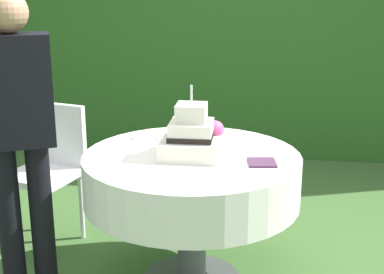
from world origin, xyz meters
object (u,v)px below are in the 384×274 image
(cake_table, at_px, (192,179))
(serving_plate_near, at_px, (166,138))
(serving_plate_far, at_px, (141,137))
(napkin_stack, at_px, (262,163))
(garden_chair, at_px, (50,161))
(standing_person, at_px, (18,130))
(wedding_cake, at_px, (193,137))

(cake_table, xyz_separation_m, serving_plate_near, (-0.19, 0.27, 0.15))
(serving_plate_near, bearing_deg, serving_plate_far, 179.13)
(cake_table, relative_size, napkin_stack, 8.30)
(serving_plate_far, relative_size, napkin_stack, 0.87)
(garden_chair, distance_m, standing_person, 0.77)
(serving_plate_near, height_order, standing_person, standing_person)
(serving_plate_near, xyz_separation_m, garden_chair, (-0.77, 0.13, -0.22))
(serving_plate_near, distance_m, serving_plate_far, 0.15)
(wedding_cake, bearing_deg, serving_plate_near, 125.27)
(wedding_cake, bearing_deg, cake_table, 137.37)
(cake_table, bearing_deg, napkin_stack, -14.51)
(serving_plate_near, height_order, napkin_stack, same)
(cake_table, relative_size, wedding_cake, 3.07)
(cake_table, relative_size, garden_chair, 1.30)
(serving_plate_near, bearing_deg, standing_person, -140.66)
(garden_chair, bearing_deg, cake_table, -22.39)
(serving_plate_near, height_order, garden_chair, garden_chair)
(serving_plate_far, bearing_deg, wedding_cake, -39.15)
(cake_table, bearing_deg, standing_person, -162.73)
(garden_chair, height_order, standing_person, standing_person)
(wedding_cake, distance_m, serving_plate_far, 0.46)
(wedding_cake, height_order, serving_plate_near, wedding_cake)
(serving_plate_near, xyz_separation_m, napkin_stack, (0.56, -0.37, 0.00))
(napkin_stack, xyz_separation_m, garden_chair, (-1.33, 0.49, -0.22))
(cake_table, bearing_deg, serving_plate_far, 140.96)
(garden_chair, xyz_separation_m, standing_person, (0.13, -0.66, 0.39))
(napkin_stack, bearing_deg, garden_chair, 159.73)
(serving_plate_far, bearing_deg, standing_person, -133.09)
(wedding_cake, relative_size, standing_person, 0.24)
(serving_plate_near, bearing_deg, garden_chair, 170.82)
(wedding_cake, height_order, serving_plate_far, wedding_cake)
(serving_plate_near, xyz_separation_m, serving_plate_far, (-0.15, 0.00, 0.00))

